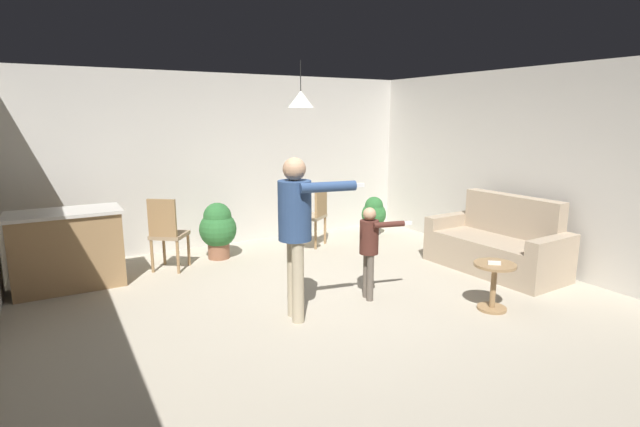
% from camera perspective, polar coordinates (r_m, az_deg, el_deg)
% --- Properties ---
extents(ground, '(7.68, 7.68, 0.00)m').
position_cam_1_polar(ground, '(5.35, 1.68, -11.11)').
color(ground, '#B2A893').
extents(wall_back, '(6.40, 0.10, 2.70)m').
position_cam_1_polar(wall_back, '(7.87, -10.61, 6.19)').
color(wall_back, beige).
rests_on(wall_back, ground).
extents(wall_right, '(0.10, 6.40, 2.70)m').
position_cam_1_polar(wall_right, '(7.19, 24.12, 4.89)').
color(wall_right, beige).
rests_on(wall_right, ground).
extents(couch_floral, '(0.94, 1.84, 1.00)m').
position_cam_1_polar(couch_floral, '(6.93, 20.30, -3.63)').
color(couch_floral, tan).
rests_on(couch_floral, ground).
extents(kitchen_counter, '(1.26, 0.66, 0.95)m').
position_cam_1_polar(kitchen_counter, '(6.55, -27.75, -3.79)').
color(kitchen_counter, '#99754C').
rests_on(kitchen_counter, ground).
extents(side_table_by_couch, '(0.44, 0.44, 0.52)m').
position_cam_1_polar(side_table_by_couch, '(5.51, 19.91, -7.51)').
color(side_table_by_couch, '#99754C').
rests_on(side_table_by_couch, ground).
extents(person_adult, '(0.78, 0.58, 1.66)m').
position_cam_1_polar(person_adult, '(4.78, -2.84, -0.88)').
color(person_adult, tan).
rests_on(person_adult, ground).
extents(person_child, '(0.52, 0.39, 1.06)m').
position_cam_1_polar(person_child, '(5.42, 5.94, -3.47)').
color(person_child, '#60564C').
rests_on(person_child, ground).
extents(dining_chair_by_counter, '(0.59, 0.59, 1.00)m').
position_cam_1_polar(dining_chair_by_counter, '(6.73, -17.70, -2.02)').
color(dining_chair_by_counter, '#99754C').
rests_on(dining_chair_by_counter, ground).
extents(dining_chair_near_wall, '(0.59, 0.59, 1.00)m').
position_cam_1_polar(dining_chair_near_wall, '(7.64, -0.67, 0.13)').
color(dining_chair_near_wall, '#99754C').
rests_on(dining_chair_near_wall, ground).
extents(potted_plant_corner, '(0.54, 0.54, 0.83)m').
position_cam_1_polar(potted_plant_corner, '(7.15, -12.02, -1.68)').
color(potted_plant_corner, brown).
rests_on(potted_plant_corner, ground).
extents(potted_plant_by_wall, '(0.43, 0.43, 0.66)m').
position_cam_1_polar(potted_plant_by_wall, '(8.51, 6.40, 0.00)').
color(potted_plant_by_wall, '#4C4742').
rests_on(potted_plant_by_wall, ground).
extents(spare_remote_on_table, '(0.12, 0.11, 0.04)m').
position_cam_1_polar(spare_remote_on_table, '(5.41, 19.97, -5.53)').
color(spare_remote_on_table, white).
rests_on(spare_remote_on_table, side_table_by_couch).
extents(ceiling_light_pendant, '(0.32, 0.32, 0.55)m').
position_cam_1_polar(ceiling_light_pendant, '(5.92, -2.30, 13.39)').
color(ceiling_light_pendant, silver).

